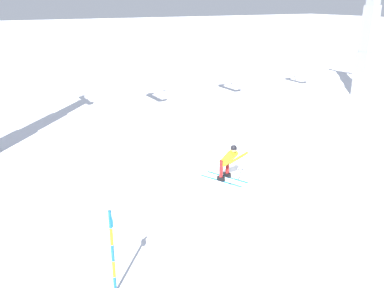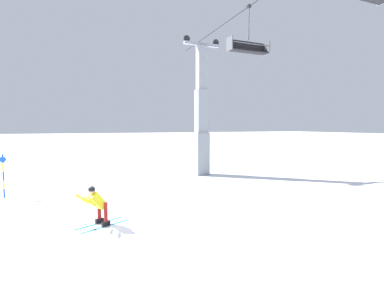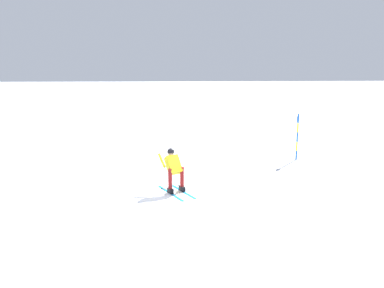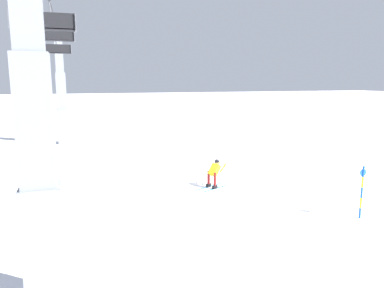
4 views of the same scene
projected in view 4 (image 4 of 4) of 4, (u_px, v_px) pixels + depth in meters
ground_plane at (209, 188)px, 18.12m from camera, size 260.00×260.00×0.00m
skier_carving_main at (214, 171)px, 18.12m from camera, size 1.29×1.84×1.56m
lift_tower_near at (37, 147)px, 8.07m from camera, size 0.91×2.62×9.45m
lift_tower_far at (62, 98)px, 30.06m from camera, size 0.92×2.68×9.45m
haul_cable at (49, 0)px, 18.11m from camera, size 29.52×0.05×0.05m
chairlift_seat_nearest at (43, 21)px, 12.66m from camera, size 0.61×2.20×2.29m
chairlift_seat_second at (51, 35)px, 18.13m from camera, size 0.61×2.25×2.09m
chairlift_seat_middle at (56, 48)px, 24.28m from camera, size 0.61×1.93×2.28m
trail_marker_pole at (362, 191)px, 13.98m from camera, size 0.07×0.28×2.08m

